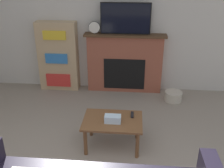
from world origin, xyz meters
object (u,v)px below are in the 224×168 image
at_px(fireplace, 125,63).
at_px(storage_basket, 173,96).
at_px(bookshelf, 58,56).
at_px(coffee_table, 113,124).
at_px(tv, 126,19).

xyz_separation_m(fireplace, storage_basket, (0.96, -0.40, -0.50)).
bearing_deg(bookshelf, coffee_table, -55.79).
relative_size(fireplace, tv, 1.68).
height_order(tv, storage_basket, tv).
xyz_separation_m(tv, storage_basket, (0.96, -0.38, -1.38)).
bearing_deg(bookshelf, tv, 0.08).
xyz_separation_m(tv, coffee_table, (-0.08, -1.85, -1.10)).
bearing_deg(tv, fireplace, 90.00).
bearing_deg(fireplace, tv, -90.00).
bearing_deg(tv, bookshelf, -179.92).
relative_size(coffee_table, storage_basket, 2.50).
distance_m(tv, bookshelf, 1.55).
distance_m(fireplace, coffee_table, 1.89).
height_order(tv, bookshelf, tv).
xyz_separation_m(fireplace, tv, (-0.00, -0.02, 0.88)).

